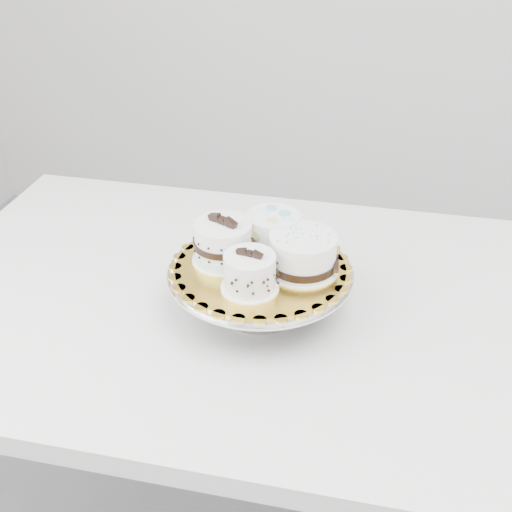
% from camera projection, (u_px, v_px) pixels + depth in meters
% --- Properties ---
extents(table, '(1.28, 0.87, 0.75)m').
position_uv_depth(table, '(237.00, 323.00, 1.28)').
color(table, white).
rests_on(table, floor).
extents(cake_stand, '(0.34, 0.34, 0.09)m').
position_uv_depth(cake_stand, '(260.00, 282.00, 1.17)').
color(cake_stand, gray).
rests_on(cake_stand, table).
extents(cake_board, '(0.41, 0.41, 0.00)m').
position_uv_depth(cake_board, '(260.00, 268.00, 1.15)').
color(cake_board, gold).
rests_on(cake_board, cake_stand).
extents(cake_swirl, '(0.10, 0.10, 0.08)m').
position_uv_depth(cake_swirl, '(250.00, 273.00, 1.08)').
color(cake_swirl, white).
rests_on(cake_swirl, cake_board).
extents(cake_banded, '(0.14, 0.14, 0.09)m').
position_uv_depth(cake_banded, '(223.00, 243.00, 1.15)').
color(cake_banded, white).
rests_on(cake_banded, cake_board).
extents(cake_dots, '(0.13, 0.13, 0.07)m').
position_uv_depth(cake_dots, '(273.00, 232.00, 1.18)').
color(cake_dots, white).
rests_on(cake_dots, cake_board).
extents(cake_ribbon, '(0.14, 0.14, 0.07)m').
position_uv_depth(cake_ribbon, '(303.00, 254.00, 1.13)').
color(cake_ribbon, white).
rests_on(cake_ribbon, cake_board).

